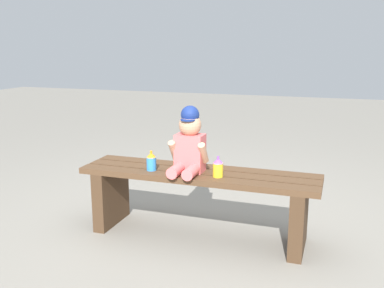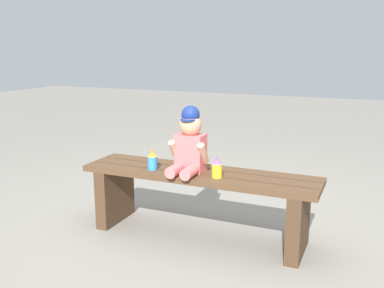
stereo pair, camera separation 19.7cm
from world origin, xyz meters
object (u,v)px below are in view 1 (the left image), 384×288
Objects in this scene: child_figure at (189,144)px; park_bench at (198,192)px; sippy_cup_left at (151,161)px; sippy_cup_right at (218,167)px.

park_bench is at bearing 33.05° from child_figure.
sippy_cup_left is at bearing -165.42° from park_bench.
park_bench is 0.35m from sippy_cup_left.
child_figure reaches higher than park_bench.
child_figure reaches higher than sippy_cup_right.
sippy_cup_right is at bearing -11.95° from child_figure.
child_figure is 0.26m from sippy_cup_left.
sippy_cup_right is (0.19, -0.04, -0.12)m from child_figure.
child_figure is 0.23m from sippy_cup_right.
park_bench is 0.25m from sippy_cup_right.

